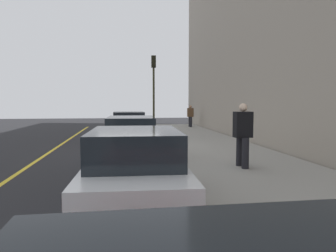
# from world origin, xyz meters

# --- Properties ---
(ground_plane) EXTENTS (56.00, 56.00, 0.00)m
(ground_plane) POSITION_xyz_m (0.00, 0.00, 0.00)
(ground_plane) COLOR black
(sidewalk) EXTENTS (28.00, 4.60, 0.15)m
(sidewalk) POSITION_xyz_m (0.00, -3.30, 0.07)
(sidewalk) COLOR gray
(sidewalk) RESTS_ON ground
(lane_stripe_centre) EXTENTS (28.00, 0.14, 0.01)m
(lane_stripe_centre) POSITION_xyz_m (0.00, 3.20, 0.00)
(lane_stripe_centre) COLOR gold
(lane_stripe_centre) RESTS_ON ground
(snow_bank_curb) EXTENTS (4.01, 0.56, 0.22)m
(snow_bank_curb) POSITION_xyz_m (-2.04, -0.70, 0.11)
(snow_bank_curb) COLOR white
(snow_bank_curb) RESTS_ON ground
(parked_car_white) EXTENTS (4.24, 2.00, 1.51)m
(parked_car_white) POSITION_xyz_m (-6.51, -0.03, 0.76)
(parked_car_white) COLOR black
(parked_car_white) RESTS_ON ground
(parked_car_silver) EXTENTS (4.46, 2.01, 1.51)m
(parked_car_silver) POSITION_xyz_m (-1.26, -0.06, 0.76)
(parked_car_silver) COLOR black
(parked_car_silver) RESTS_ON ground
(parked_car_maroon) EXTENTS (4.18, 1.95, 1.51)m
(parked_car_maroon) POSITION_xyz_m (4.80, -0.03, 0.76)
(parked_car_maroon) COLOR black
(parked_car_maroon) RESTS_ON ground
(pedestrian_brown_coat) EXTENTS (0.54, 0.46, 1.64)m
(pedestrian_brown_coat) POSITION_xyz_m (10.86, -4.75, 1.03)
(pedestrian_brown_coat) COLOR black
(pedestrian_brown_coat) RESTS_ON sidewalk
(pedestrian_black_coat) EXTENTS (0.61, 0.51, 1.84)m
(pedestrian_black_coat) POSITION_xyz_m (-3.85, -3.19, 1.13)
(pedestrian_black_coat) COLOR black
(pedestrian_black_coat) RESTS_ON sidewalk
(traffic_light_pole) EXTENTS (0.35, 0.26, 4.64)m
(traffic_light_pole) POSITION_xyz_m (6.48, -1.57, 3.27)
(traffic_light_pole) COLOR #2D2D19
(traffic_light_pole) RESTS_ON sidewalk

